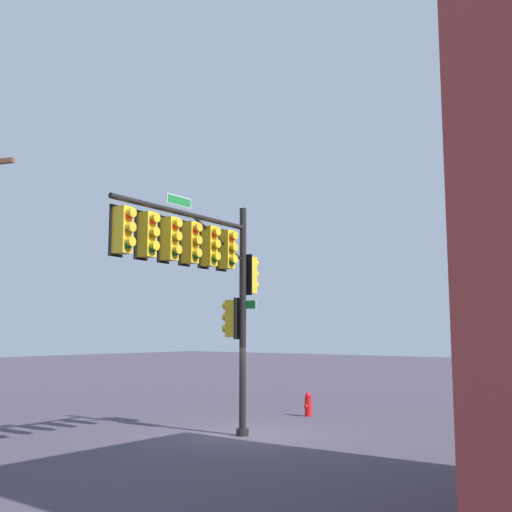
% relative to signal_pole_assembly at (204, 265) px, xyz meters
% --- Properties ---
extents(ground_plane, '(120.00, 120.00, 0.00)m').
position_rel_signal_pole_assembly_xyz_m(ground_plane, '(-1.79, -0.11, -4.77)').
color(ground_plane, '#433B4A').
extents(signal_pole_assembly, '(5.93, 1.37, 6.65)m').
position_rel_signal_pole_assembly_xyz_m(signal_pole_assembly, '(0.00, 0.00, 0.00)').
color(signal_pole_assembly, black).
rests_on(signal_pole_assembly, ground_plane).
extents(fire_hydrant, '(0.33, 0.24, 0.83)m').
position_rel_signal_pole_assembly_xyz_m(fire_hydrant, '(-6.44, -0.91, -4.36)').
color(fire_hydrant, red).
rests_on(fire_hydrant, ground_plane).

